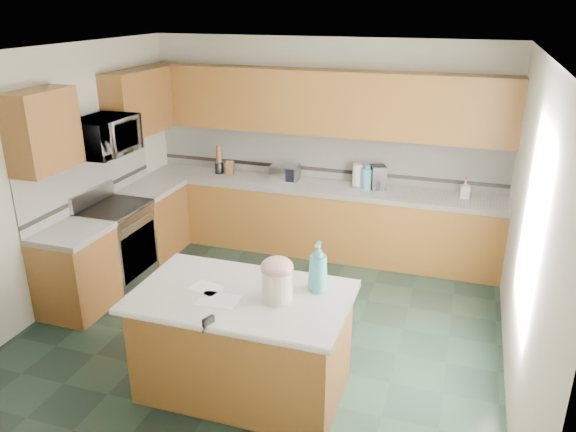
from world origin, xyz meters
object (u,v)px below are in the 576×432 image
at_px(island_top, 242,297).
at_px(treat_jar, 277,286).
at_px(soap_bottle_island, 318,267).
at_px(toaster_oven, 285,173).
at_px(island_base, 244,345).
at_px(coffee_maker, 378,177).
at_px(knife_block, 230,168).

xyz_separation_m(island_top, treat_jar, (0.30, -0.01, 0.15)).
height_order(soap_bottle_island, toaster_oven, soap_bottle_island).
distance_m(island_base, coffee_maker, 3.11).
bearing_deg(soap_bottle_island, island_base, -155.71).
bearing_deg(island_top, toaster_oven, 101.49).
xyz_separation_m(island_base, knife_block, (-1.40, 2.95, 0.58)).
relative_size(treat_jar, knife_block, 1.31).
bearing_deg(island_top, island_base, -135.36).
height_order(island_base, toaster_oven, toaster_oven).
bearing_deg(toaster_oven, island_top, -79.56).
relative_size(soap_bottle_island, knife_block, 2.26).
height_order(knife_block, coffee_maker, coffee_maker).
height_order(island_top, knife_block, knife_block).
distance_m(soap_bottle_island, knife_block, 3.35).
bearing_deg(treat_jar, island_top, -170.98).
relative_size(island_top, toaster_oven, 4.91).
height_order(toaster_oven, coffee_maker, coffee_maker).
relative_size(island_top, knife_block, 9.25).
distance_m(island_base, soap_bottle_island, 0.93).
relative_size(island_base, knife_block, 8.72).
height_order(treat_jar, soap_bottle_island, soap_bottle_island).
bearing_deg(coffee_maker, island_base, -123.08).
relative_size(island_top, coffee_maker, 5.86).
height_order(island_base, island_top, island_top).
bearing_deg(treat_jar, island_base, -170.98).
height_order(island_base, soap_bottle_island, soap_bottle_island).
bearing_deg(soap_bottle_island, island_top, -155.71).
bearing_deg(knife_block, island_base, -79.92).
bearing_deg(soap_bottle_island, knife_block, 127.33).
distance_m(island_top, coffee_maker, 3.04).
bearing_deg(island_base, knife_block, 114.93).
distance_m(knife_block, toaster_oven, 0.78).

